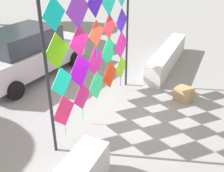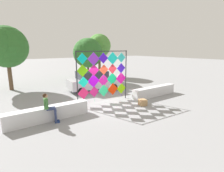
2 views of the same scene
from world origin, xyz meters
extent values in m
plane|color=gray|center=(0.00, 0.00, 0.00)|extent=(120.00, 120.00, 0.00)
cube|color=silver|center=(4.22, -0.40, 0.38)|extent=(4.35, 0.59, 0.76)
cylinder|color=#232328|center=(-1.98, 0.75, 1.82)|extent=(0.07, 0.07, 3.65)
cylinder|color=#232328|center=(1.91, 0.49, 1.82)|extent=(0.07, 0.07, 3.65)
cube|color=#F32567|center=(-1.57, 0.71, 0.87)|extent=(0.83, 0.07, 0.83)
cylinder|color=#16E5A3|center=(-1.57, 0.72, 0.31)|extent=(0.02, 0.02, 0.27)
cube|color=#D9207A|center=(-0.76, 0.68, 0.86)|extent=(0.78, 0.06, 0.78)
cylinder|color=#16E581|center=(-0.76, 0.69, 0.31)|extent=(0.02, 0.02, 0.33)
cube|color=#2EE58F|center=(-0.01, 0.63, 0.85)|extent=(0.88, 0.07, 0.88)
cube|color=red|center=(0.75, 0.57, 0.86)|extent=(0.90, 0.07, 0.90)
cube|color=#81CF05|center=(1.51, 0.52, 0.82)|extent=(0.82, 0.07, 0.82)
cylinder|color=#6616E5|center=(1.51, 0.53, 0.28)|extent=(0.02, 0.02, 0.26)
cube|color=#13F3D0|center=(-1.54, 0.71, 1.62)|extent=(0.74, 0.06, 0.74)
cube|color=#B70BF7|center=(-0.80, 0.67, 1.62)|extent=(0.92, 0.07, 0.92)
cube|color=#DA1997|center=(-0.01, 0.64, 1.59)|extent=(0.87, 0.07, 0.87)
cube|color=#12CD7A|center=(0.71, 0.59, 1.63)|extent=(0.91, 0.07, 0.91)
cylinder|color=#E51671|center=(0.72, 0.60, 0.93)|extent=(0.02, 0.02, 0.49)
cube|color=#EF14A6|center=(1.46, 0.51, 1.61)|extent=(0.90, 0.07, 0.91)
cylinder|color=#16E55B|center=(1.46, 0.52, 0.95)|extent=(0.02, 0.02, 0.40)
cube|color=#6DD30D|center=(-1.57, 0.74, 2.36)|extent=(0.81, 0.07, 0.81)
cylinder|color=#8116E5|center=(-1.57, 0.75, 1.77)|extent=(0.02, 0.02, 0.39)
cube|color=#D51882|center=(-0.76, 0.66, 2.35)|extent=(0.79, 0.07, 0.80)
cube|color=#EC472C|center=(0.00, 0.61, 2.34)|extent=(0.73, 0.06, 0.73)
cylinder|color=#16C8E5|center=(0.00, 0.62, 1.83)|extent=(0.02, 0.02, 0.29)
cube|color=red|center=(0.73, 0.57, 2.35)|extent=(0.73, 0.06, 0.73)
cube|color=#421BE4|center=(1.46, 0.50, 2.36)|extent=(0.75, 0.06, 0.76)
cylinder|color=#BDE516|center=(1.46, 0.51, 1.82)|extent=(0.02, 0.02, 0.33)
cube|color=#07D3CC|center=(-1.55, 0.74, 3.14)|extent=(0.72, 0.06, 0.73)
cube|color=purple|center=(-0.77, 0.65, 3.10)|extent=(0.90, 0.07, 0.91)
cube|color=#4914E4|center=(-0.03, 0.60, 3.13)|extent=(0.76, 0.06, 0.76)
cylinder|color=red|center=(0.74, 0.59, 2.51)|extent=(0.02, 0.02, 0.27)
cube|color=#B7B7BC|center=(1.22, 4.15, 0.71)|extent=(4.76, 2.44, 0.82)
cube|color=#282D38|center=(1.06, 4.16, 1.45)|extent=(2.73, 1.99, 0.65)
cylinder|color=black|center=(2.87, 4.95, 0.31)|extent=(0.63, 0.30, 0.61)
cylinder|color=black|center=(2.66, 3.00, 0.31)|extent=(0.63, 0.30, 0.61)
cylinder|color=black|center=(-0.43, 3.34, 0.31)|extent=(0.63, 0.30, 0.61)
cube|color=tan|center=(1.70, -1.56, 0.20)|extent=(0.58, 0.62, 0.41)
camera|label=1|loc=(-6.01, -2.52, 4.30)|focal=43.09mm
camera|label=2|loc=(-6.68, -9.54, 3.78)|focal=28.15mm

